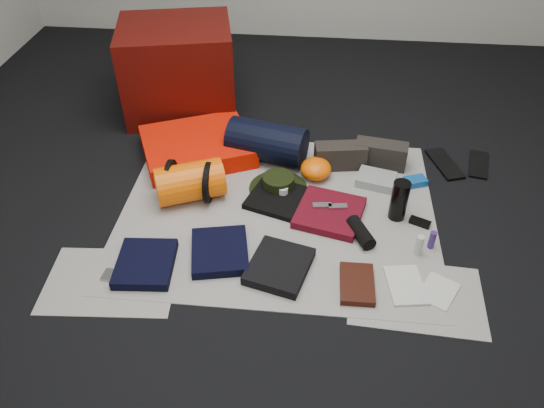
# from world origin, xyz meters

# --- Properties ---
(floor) EXTENTS (4.50, 4.50, 0.02)m
(floor) POSITION_xyz_m (0.00, 0.00, -0.01)
(floor) COLOR black
(floor) RESTS_ON ground
(newspaper_mat) EXTENTS (1.60, 1.30, 0.01)m
(newspaper_mat) POSITION_xyz_m (0.00, 0.00, 0.00)
(newspaper_mat) COLOR #B3AFA5
(newspaper_mat) RESTS_ON floor
(newspaper_sheet_front_left) EXTENTS (0.61, 0.44, 0.00)m
(newspaper_sheet_front_left) POSITION_xyz_m (-0.70, -0.55, 0.00)
(newspaper_sheet_front_left) COLOR #B3AFA5
(newspaper_sheet_front_left) RESTS_ON floor
(newspaper_sheet_front_right) EXTENTS (0.60, 0.43, 0.00)m
(newspaper_sheet_front_right) POSITION_xyz_m (0.65, -0.50, 0.00)
(newspaper_sheet_front_right) COLOR #B3AFA5
(newspaper_sheet_front_right) RESTS_ON floor
(red_cabinet) EXTENTS (0.78, 0.70, 0.57)m
(red_cabinet) POSITION_xyz_m (-0.73, 0.98, 0.28)
(red_cabinet) COLOR #480905
(red_cabinet) RESTS_ON floor
(sleeping_pad) EXTENTS (0.75, 0.70, 0.11)m
(sleeping_pad) POSITION_xyz_m (-0.51, 0.46, 0.06)
(sleeping_pad) COLOR #F01802
(sleeping_pad) RESTS_ON newspaper_mat
(stuff_sack) EXTENTS (0.40, 0.33, 0.20)m
(stuff_sack) POSITION_xyz_m (-0.47, 0.06, 0.11)
(stuff_sack) COLOR #F55E04
(stuff_sack) RESTS_ON newspaper_mat
(sack_strap_left) EXTENTS (0.02, 0.22, 0.22)m
(sack_strap_left) POSITION_xyz_m (-0.57, 0.06, 0.11)
(sack_strap_left) COLOR black
(sack_strap_left) RESTS_ON newspaper_mat
(sack_strap_right) EXTENTS (0.03, 0.22, 0.22)m
(sack_strap_right) POSITION_xyz_m (-0.37, 0.06, 0.11)
(sack_strap_right) COLOR black
(sack_strap_right) RESTS_ON newspaper_mat
(navy_duffel) EXTENTS (0.48, 0.33, 0.23)m
(navy_duffel) POSITION_xyz_m (-0.10, 0.45, 0.12)
(navy_duffel) COLOR black
(navy_duffel) RESTS_ON newspaper_mat
(boonie_brim) EXTENTS (0.36, 0.36, 0.01)m
(boonie_brim) POSITION_xyz_m (-0.01, 0.18, 0.01)
(boonie_brim) COLOR black
(boonie_brim) RESTS_ON newspaper_mat
(boonie_crown) EXTENTS (0.17, 0.17, 0.07)m
(boonie_crown) POSITION_xyz_m (-0.01, 0.18, 0.05)
(boonie_crown) COLOR black
(boonie_crown) RESTS_ON boonie_brim
(hiking_boot_left) EXTENTS (0.30, 0.15, 0.14)m
(hiking_boot_left) POSITION_xyz_m (0.31, 0.42, 0.08)
(hiking_boot_left) COLOR #2A2521
(hiking_boot_left) RESTS_ON newspaper_mat
(hiking_boot_right) EXTENTS (0.30, 0.15, 0.14)m
(hiking_boot_right) POSITION_xyz_m (0.54, 0.46, 0.08)
(hiking_boot_right) COLOR #2A2521
(hiking_boot_right) RESTS_ON newspaper_mat
(flip_flop_left) EXTENTS (0.20, 0.32, 0.02)m
(flip_flop_left) POSITION_xyz_m (0.92, 0.50, 0.01)
(flip_flop_left) COLOR black
(flip_flop_left) RESTS_ON floor
(flip_flop_right) EXTENTS (0.15, 0.28, 0.01)m
(flip_flop_right) POSITION_xyz_m (1.11, 0.51, 0.01)
(flip_flop_right) COLOR black
(flip_flop_right) RESTS_ON floor
(trousers_navy_a) EXTENTS (0.28, 0.31, 0.05)m
(trousers_navy_a) POSITION_xyz_m (-0.57, -0.46, 0.03)
(trousers_navy_a) COLOR black
(trousers_navy_a) RESTS_ON newspaper_mat
(trousers_navy_b) EXTENTS (0.31, 0.34, 0.05)m
(trousers_navy_b) POSITION_xyz_m (-0.24, -0.34, 0.03)
(trousers_navy_b) COLOR black
(trousers_navy_b) RESTS_ON newspaper_mat
(trousers_charcoal) EXTENTS (0.33, 0.35, 0.05)m
(trousers_charcoal) POSITION_xyz_m (0.04, -0.41, 0.03)
(trousers_charcoal) COLOR black
(trousers_charcoal) RESTS_ON newspaper_mat
(black_tshirt) EXTENTS (0.37, 0.36, 0.03)m
(black_tshirt) POSITION_xyz_m (-0.00, 0.08, 0.02)
(black_tshirt) COLOR black
(black_tshirt) RESTS_ON newspaper_mat
(red_shirt) EXTENTS (0.38, 0.38, 0.04)m
(red_shirt) POSITION_xyz_m (0.27, -0.02, 0.03)
(red_shirt) COLOR #560915
(red_shirt) RESTS_ON newspaper_mat
(orange_stuff_sack) EXTENTS (0.19, 0.19, 0.11)m
(orange_stuff_sack) POSITION_xyz_m (0.18, 0.31, 0.06)
(orange_stuff_sack) COLOR #F55E04
(orange_stuff_sack) RESTS_ON newspaper_mat
(first_aid_pouch) EXTENTS (0.23, 0.20, 0.05)m
(first_aid_pouch) POSITION_xyz_m (0.51, 0.28, 0.03)
(first_aid_pouch) COLOR gray
(first_aid_pouch) RESTS_ON newspaper_mat
(water_bottle) EXTENTS (0.10, 0.10, 0.22)m
(water_bottle) POSITION_xyz_m (0.60, 0.01, 0.11)
(water_bottle) COLOR black
(water_bottle) RESTS_ON newspaper_mat
(speaker) EXTENTS (0.14, 0.20, 0.07)m
(speaker) POSITION_xyz_m (0.42, -0.16, 0.04)
(speaker) COLOR black
(speaker) RESTS_ON newspaper_mat
(compact_camera) EXTENTS (0.11, 0.10, 0.04)m
(compact_camera) POSITION_xyz_m (0.54, 0.26, 0.03)
(compact_camera) COLOR #A9A9AE
(compact_camera) RESTS_ON newspaper_mat
(cyan_case) EXTENTS (0.14, 0.11, 0.04)m
(cyan_case) POSITION_xyz_m (0.73, 0.29, 0.02)
(cyan_case) COLOR #0F4A93
(cyan_case) RESTS_ON newspaper_mat
(toiletry_purple) EXTENTS (0.03, 0.03, 0.09)m
(toiletry_purple) POSITION_xyz_m (0.75, -0.19, 0.05)
(toiletry_purple) COLOR #3A1F66
(toiletry_purple) RESTS_ON newspaper_mat
(toiletry_clear) EXTENTS (0.04, 0.04, 0.11)m
(toiletry_clear) POSITION_xyz_m (0.68, -0.24, 0.06)
(toiletry_clear) COLOR #AEB3AE
(toiletry_clear) RESTS_ON newspaper_mat
(paperback_book) EXTENTS (0.15, 0.23, 0.03)m
(paperback_book) POSITION_xyz_m (0.39, -0.48, 0.02)
(paperback_book) COLOR black
(paperback_book) RESTS_ON newspaper_mat
(map_booklet) EXTENTS (0.19, 0.25, 0.01)m
(map_booklet) POSITION_xyz_m (0.61, -0.45, 0.01)
(map_booklet) COLOR beige
(map_booklet) RESTS_ON newspaper_mat
(map_printout) EXTENTS (0.21, 0.23, 0.01)m
(map_printout) POSITION_xyz_m (0.75, -0.47, 0.01)
(map_printout) COLOR beige
(map_printout) RESTS_ON newspaper_mat
(sunglasses) EXTENTS (0.11, 0.08, 0.03)m
(sunglasses) POSITION_xyz_m (0.72, -0.03, 0.02)
(sunglasses) COLOR black
(sunglasses) RESTS_ON newspaper_mat
(key_cluster) EXTENTS (0.08, 0.08, 0.01)m
(key_cluster) POSITION_xyz_m (-0.71, -0.53, 0.01)
(key_cluster) COLOR #A9A9AE
(key_cluster) RESTS_ON newspaper_mat
(tape_roll) EXTENTS (0.05, 0.05, 0.03)m
(tape_roll) POSITION_xyz_m (0.02, 0.11, 0.05)
(tape_roll) COLOR silver
(tape_roll) RESTS_ON black_tshirt
(energy_bar_a) EXTENTS (0.10, 0.05, 0.01)m
(energy_bar_a) POSITION_xyz_m (0.23, 0.00, 0.06)
(energy_bar_a) COLOR #A9A9AE
(energy_bar_a) RESTS_ON red_shirt
(energy_bar_b) EXTENTS (0.10, 0.05, 0.01)m
(energy_bar_b) POSITION_xyz_m (0.31, 0.00, 0.06)
(energy_bar_b) COLOR #A9A9AE
(energy_bar_b) RESTS_ON red_shirt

